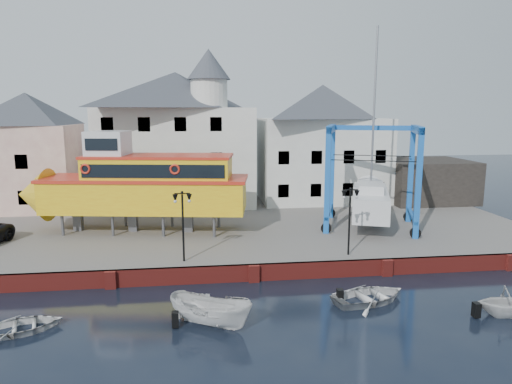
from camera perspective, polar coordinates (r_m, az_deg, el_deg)
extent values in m
plane|color=black|center=(26.83, -0.27, -11.13)|extent=(140.00, 140.00, 0.00)
cube|color=#5E5A58|center=(37.12, -2.30, -4.28)|extent=(44.00, 22.00, 1.00)
cube|color=maroon|center=(26.77, -0.30, -10.04)|extent=(44.00, 0.25, 1.00)
cube|color=maroon|center=(26.91, -17.72, -10.43)|extent=(0.60, 0.36, 1.00)
cube|color=maroon|center=(26.61, -0.26, -10.17)|extent=(0.60, 0.36, 1.00)
cube|color=maroon|center=(28.63, 16.06, -9.09)|extent=(0.60, 0.36, 1.00)
cube|color=maroon|center=(32.55, 29.25, -7.68)|extent=(0.60, 0.36, 1.00)
cube|color=tan|center=(45.66, -26.32, 2.81)|extent=(8.00, 7.00, 7.50)
pyramid|color=#3A3D44|center=(45.39, -26.83, 9.27)|extent=(8.00, 7.00, 2.80)
cube|color=black|center=(42.56, -26.96, -0.63)|extent=(1.00, 0.08, 1.20)
cube|color=black|center=(42.16, -27.28, 3.38)|extent=(1.00, 0.08, 1.20)
cube|color=silver|center=(43.58, -9.78, 4.41)|extent=(14.00, 8.00, 9.00)
pyramid|color=#3A3D44|center=(43.42, -10.03, 12.45)|extent=(14.00, 8.00, 3.20)
cube|color=black|center=(40.71, -17.66, -0.44)|extent=(1.00, 0.08, 1.20)
cube|color=black|center=(40.26, -13.46, -0.35)|extent=(1.00, 0.08, 1.20)
cube|color=black|center=(40.04, -9.19, -0.26)|extent=(1.00, 0.08, 1.20)
cube|color=black|center=(40.03, -4.89, -0.17)|extent=(1.00, 0.08, 1.20)
cube|color=black|center=(40.29, -17.88, 3.76)|extent=(1.00, 0.08, 1.20)
cube|color=black|center=(39.84, -13.63, 3.89)|extent=(1.00, 0.08, 1.20)
cube|color=black|center=(39.61, -9.31, 4.01)|extent=(1.00, 0.08, 1.20)
cube|color=black|center=(39.61, -4.96, 4.10)|extent=(1.00, 0.08, 1.20)
cube|color=black|center=(40.10, -18.12, 8.02)|extent=(1.00, 0.08, 1.20)
cube|color=black|center=(39.64, -13.82, 8.21)|extent=(1.00, 0.08, 1.20)
cube|color=black|center=(39.41, -9.44, 8.35)|extent=(1.00, 0.08, 1.20)
cube|color=black|center=(39.41, -5.03, 8.45)|extent=(1.00, 0.08, 1.20)
cylinder|color=silver|center=(40.97, -5.88, 12.13)|extent=(3.20, 3.20, 2.40)
cone|color=#3A3D44|center=(41.13, -5.95, 15.61)|extent=(3.80, 3.80, 2.60)
cube|color=silver|center=(45.68, 8.14, 4.08)|extent=(12.00, 8.00, 8.00)
pyramid|color=#3A3D44|center=(45.44, 8.32, 11.12)|extent=(12.00, 8.00, 3.20)
cube|color=black|center=(41.18, 3.45, 0.14)|extent=(1.00, 0.08, 1.20)
cube|color=black|center=(41.83, 7.49, 0.23)|extent=(1.00, 0.08, 1.20)
cube|color=black|center=(42.68, 11.39, 0.31)|extent=(1.00, 0.08, 1.20)
cube|color=black|center=(43.72, 15.12, 0.39)|extent=(1.00, 0.08, 1.20)
cube|color=black|center=(40.77, 3.49, 4.29)|extent=(1.00, 0.08, 1.20)
cube|color=black|center=(41.43, 7.58, 4.32)|extent=(1.00, 0.08, 1.20)
cube|color=black|center=(42.29, 11.53, 4.32)|extent=(1.00, 0.08, 1.20)
cube|color=black|center=(43.34, 15.30, 4.30)|extent=(1.00, 0.08, 1.20)
cube|color=black|center=(47.73, 20.39, 1.38)|extent=(8.00, 7.00, 4.00)
cylinder|color=black|center=(26.90, -9.10, -4.49)|extent=(0.12, 0.12, 4.00)
cube|color=black|center=(26.46, -9.22, -0.19)|extent=(0.90, 0.06, 0.06)
sphere|color=black|center=(26.45, -9.23, -0.04)|extent=(0.16, 0.16, 0.16)
cone|color=black|center=(26.53, -10.07, -0.78)|extent=(0.32, 0.32, 0.45)
sphere|color=silver|center=(26.57, -10.06, -1.16)|extent=(0.18, 0.18, 0.18)
cone|color=black|center=(26.50, -8.34, -0.74)|extent=(0.32, 0.32, 0.45)
sphere|color=silver|center=(26.53, -8.33, -1.12)|extent=(0.18, 0.18, 0.18)
cylinder|color=black|center=(28.34, 11.59, -3.82)|extent=(0.12, 0.12, 4.00)
cube|color=black|center=(27.93, 11.74, 0.27)|extent=(0.90, 0.06, 0.06)
sphere|color=black|center=(27.92, 11.74, 0.41)|extent=(0.16, 0.16, 0.16)
cone|color=black|center=(27.85, 10.94, -0.29)|extent=(0.32, 0.32, 0.45)
sphere|color=silver|center=(27.88, 10.93, -0.66)|extent=(0.18, 0.18, 0.18)
cone|color=black|center=(28.10, 12.49, -0.26)|extent=(0.32, 0.32, 0.45)
sphere|color=silver|center=(28.14, 12.48, -0.62)|extent=(0.18, 0.18, 0.18)
cylinder|color=#59595E|center=(35.08, -23.03, -3.81)|extent=(0.23, 0.23, 1.54)
cylinder|color=#59595E|center=(37.63, -21.21, -2.78)|extent=(0.23, 0.23, 1.54)
cylinder|color=#59595E|center=(33.73, -17.48, -4.00)|extent=(0.23, 0.23, 1.54)
cylinder|color=#59595E|center=(36.37, -15.99, -2.91)|extent=(0.23, 0.23, 1.54)
cylinder|color=#59595E|center=(32.72, -11.52, -4.16)|extent=(0.23, 0.23, 1.54)
cylinder|color=#59595E|center=(35.44, -10.45, -3.03)|extent=(0.23, 0.23, 1.54)
cylinder|color=#59595E|center=(32.08, -5.25, -4.28)|extent=(0.23, 0.23, 1.54)
cylinder|color=#59595E|center=(34.85, -4.67, -3.11)|extent=(0.23, 0.23, 1.54)
cube|color=#59595E|center=(36.14, -21.34, -3.30)|extent=(0.69, 0.60, 1.54)
cube|color=#59595E|center=(34.73, -15.10, -3.48)|extent=(0.69, 0.60, 1.54)
cube|color=#59595E|center=(33.77, -8.41, -3.62)|extent=(0.69, 0.60, 1.54)
cube|color=yellow|center=(34.06, -13.60, -0.41)|extent=(14.79, 6.11, 2.26)
cone|color=yellow|center=(37.15, -26.04, -0.30)|extent=(2.84, 4.20, 3.90)
cube|color=red|center=(33.86, -13.68, 1.64)|extent=(15.12, 6.32, 0.23)
cube|color=yellow|center=(33.51, -12.04, 2.85)|extent=(10.68, 5.06, 1.64)
cube|color=black|center=(31.80, -12.81, 2.53)|extent=(9.73, 1.61, 0.92)
cube|color=black|center=(35.21, -11.36, 3.30)|extent=(9.73, 1.61, 0.92)
cube|color=red|center=(33.41, -12.10, 4.40)|extent=(10.90, 5.19, 0.18)
cube|color=silver|center=(34.38, -17.99, 5.70)|extent=(3.05, 3.05, 1.87)
cube|color=black|center=(33.10, -18.80, 5.64)|extent=(2.22, 0.41, 0.82)
torus|color=red|center=(33.20, -20.57, 2.72)|extent=(0.73, 0.25, 0.72)
torus|color=red|center=(31.37, -10.12, 2.81)|extent=(0.73, 0.25, 0.72)
cube|color=#164DA7|center=(32.72, 8.92, 1.33)|extent=(0.49, 0.49, 7.59)
cylinder|color=black|center=(33.41, 8.76, -4.47)|extent=(0.81, 0.51, 0.76)
cube|color=#164DA7|center=(37.71, 9.47, 2.47)|extent=(0.49, 0.49, 7.59)
cylinder|color=black|center=(38.30, 9.32, -2.60)|extent=(0.81, 0.51, 0.76)
cube|color=#164DA7|center=(32.89, 19.64, 0.91)|extent=(0.49, 0.49, 7.59)
cylinder|color=black|center=(33.57, 19.29, -4.86)|extent=(0.81, 0.51, 0.76)
cube|color=#164DA7|center=(37.85, 18.77, 2.10)|extent=(0.49, 0.49, 7.59)
cylinder|color=black|center=(38.45, 18.49, -2.95)|extent=(0.81, 0.51, 0.76)
cube|color=#164DA7|center=(34.89, 9.38, 7.82)|extent=(2.21, 5.23, 0.53)
cube|color=#164DA7|center=(35.69, 9.09, -2.37)|extent=(2.10, 5.19, 0.23)
cube|color=#164DA7|center=(35.05, 19.52, 7.39)|extent=(2.21, 5.23, 0.53)
cube|color=#164DA7|center=(35.85, 18.92, -2.74)|extent=(2.10, 5.19, 0.23)
cube|color=#164DA7|center=(37.35, 14.37, 7.78)|extent=(6.25, 2.58, 0.38)
cube|color=silver|center=(35.46, 14.08, -1.20)|extent=(5.13, 8.50, 1.74)
cone|color=silver|center=(40.21, 13.96, 0.12)|extent=(2.94, 2.48, 2.50)
cube|color=#59595E|center=(35.72, 13.99, -3.16)|extent=(0.91, 1.92, 0.76)
cube|color=silver|center=(34.72, 14.18, 0.56)|extent=(2.74, 3.65, 0.65)
cylinder|color=#99999E|center=(35.35, 14.54, 9.90)|extent=(0.21, 0.21, 11.93)
cube|color=black|center=(33.04, 14.38, 3.81)|extent=(5.59, 2.13, 0.05)
cube|color=black|center=(36.92, 14.25, 4.45)|extent=(5.59, 2.13, 0.05)
imported|color=silver|center=(21.92, -5.67, -16.27)|extent=(4.41, 3.52, 1.62)
imported|color=silver|center=(24.94, 14.02, -13.15)|extent=(4.73, 3.92, 0.85)
imported|color=silver|center=(25.73, 28.83, -13.41)|extent=(3.36, 3.00, 1.61)
imported|color=silver|center=(23.75, -27.38, -15.25)|extent=(4.14, 3.48, 0.73)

